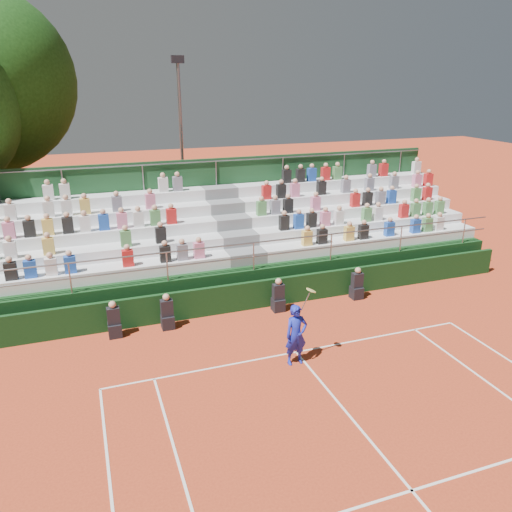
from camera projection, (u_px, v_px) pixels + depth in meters
name	position (u px, v px, depth m)	size (l,w,h in m)	color
ground	(296.00, 352.00, 14.50)	(90.00, 90.00, 0.00)	#BD401F
courtside_wall	(259.00, 294.00, 17.17)	(20.00, 0.15, 1.00)	black
line_officials	(235.00, 304.00, 16.47)	(8.86, 0.40, 1.19)	black
grandstand	(231.00, 250.00, 19.85)	(20.00, 5.20, 4.40)	black
tennis_player	(296.00, 335.00, 13.68)	(0.86, 0.44, 2.22)	#1725B3
floodlight_mast	(181.00, 134.00, 24.57)	(0.60, 0.25, 8.53)	gray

